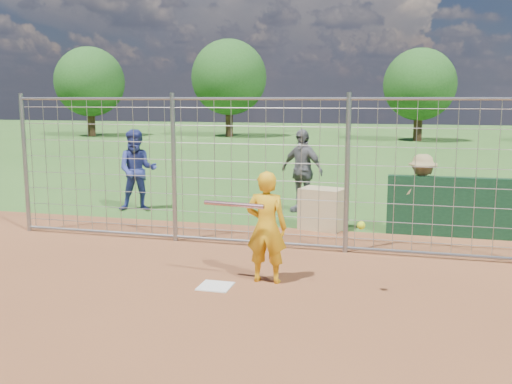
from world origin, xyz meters
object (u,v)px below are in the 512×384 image
(bystander_a, at_px, (137,170))
(bystander_b, at_px, (302,171))
(bystander_c, at_px, (422,194))
(equipment_bin, at_px, (322,209))
(batter, at_px, (266,227))

(bystander_a, relative_size, bystander_b, 0.99)
(bystander_b, relative_size, bystander_c, 1.24)
(bystander_c, distance_m, equipment_bin, 1.87)
(bystander_a, distance_m, bystander_b, 3.68)
(bystander_b, bearing_deg, bystander_a, -141.23)
(batter, bearing_deg, equipment_bin, -95.29)
(equipment_bin, bearing_deg, bystander_a, -176.88)
(batter, relative_size, equipment_bin, 1.93)
(batter, distance_m, equipment_bin, 3.43)
(bystander_a, relative_size, equipment_bin, 2.28)
(bystander_c, bearing_deg, batter, 37.88)
(bystander_a, relative_size, bystander_c, 1.22)
(equipment_bin, bearing_deg, bystander_c, 17.60)
(bystander_b, xyz_separation_m, bystander_c, (2.53, -1.47, -0.18))
(bystander_b, bearing_deg, bystander_c, -3.72)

